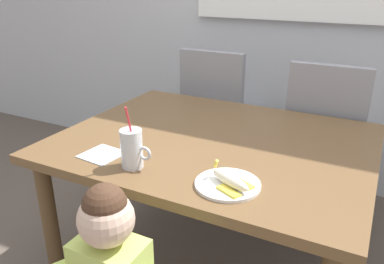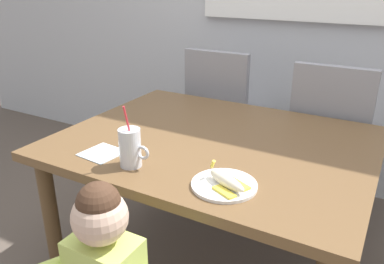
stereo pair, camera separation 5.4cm
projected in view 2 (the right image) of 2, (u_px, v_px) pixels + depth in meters
name	position (u px, v px, depth m)	size (l,w,h in m)	color
ground_plane	(212.00, 264.00, 1.99)	(24.00, 24.00, 0.00)	brown
dining_table	(214.00, 156.00, 1.76)	(1.35, 1.08, 0.71)	brown
dining_chair_left	(223.00, 112.00, 2.57)	(0.44, 0.44, 0.96)	gray
dining_chair_right	(330.00, 135.00, 2.20)	(0.44, 0.45, 0.96)	gray
milk_cup	(131.00, 150.00, 1.46)	(0.13, 0.08, 0.25)	silver
snack_plate	(224.00, 185.00, 1.34)	(0.23, 0.23, 0.01)	white
peeled_banana	(227.00, 181.00, 1.31)	(0.17, 0.14, 0.07)	#F4EAC6
paper_napkin	(102.00, 153.00, 1.59)	(0.15, 0.15, 0.00)	silver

